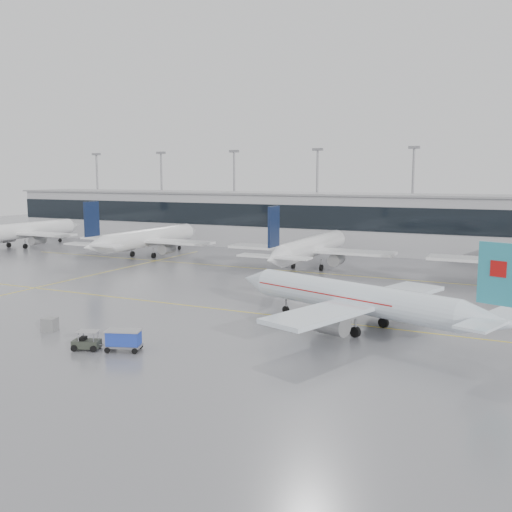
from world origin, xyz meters
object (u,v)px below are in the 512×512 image
at_px(gse_unit, 50,324).
at_px(baggage_cart, 124,339).
at_px(baggage_tug, 87,343).
at_px(air_canada_jet, 361,300).

bearing_deg(gse_unit, baggage_cart, -26.17).
xyz_separation_m(baggage_tug, gse_unit, (-8.02, 3.37, 0.06)).
bearing_deg(air_canada_jet, gse_unit, 45.33).
bearing_deg(baggage_tug, air_canada_jet, 20.38).
relative_size(air_canada_jet, baggage_tug, 8.77).
bearing_deg(gse_unit, air_canada_jet, 10.81).
distance_m(baggage_tug, gse_unit, 8.70).
xyz_separation_m(baggage_cart, gse_unit, (-11.41, 2.16, -0.47)).
relative_size(air_canada_jet, baggage_cart, 9.13).
relative_size(baggage_tug, baggage_cart, 1.04).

